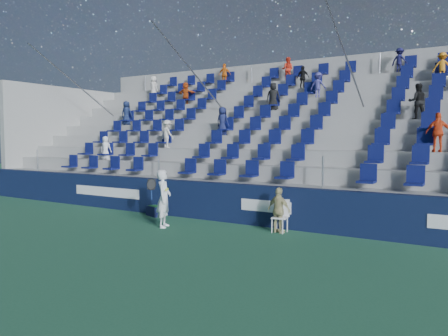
% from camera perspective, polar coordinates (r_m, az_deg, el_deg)
% --- Properties ---
extents(ground, '(70.00, 70.00, 0.00)m').
position_cam_1_polar(ground, '(11.24, -8.42, -9.50)').
color(ground, '#2D6947').
rests_on(ground, ground).
extents(sponsor_wall, '(24.00, 0.32, 1.20)m').
position_cam_1_polar(sponsor_wall, '(13.65, 0.05, -4.49)').
color(sponsor_wall, '#0F1839').
rests_on(sponsor_wall, ground).
extents(grandstand, '(24.00, 8.17, 6.63)m').
position_cam_1_polar(grandstand, '(18.06, 8.45, 2.44)').
color(grandstand, '#969691').
rests_on(grandstand, ground).
extents(tennis_player, '(0.71, 0.73, 1.69)m').
position_cam_1_polar(tennis_player, '(12.87, -7.88, -3.95)').
color(tennis_player, white).
rests_on(tennis_player, ground).
extents(line_judge_chair, '(0.46, 0.47, 0.91)m').
position_cam_1_polar(line_judge_chair, '(12.25, 7.46, -5.91)').
color(line_judge_chair, white).
rests_on(line_judge_chair, ground).
extents(line_judge, '(0.79, 0.47, 1.25)m').
position_cam_1_polar(line_judge, '(12.10, 7.19, -5.50)').
color(line_judge, tan).
rests_on(line_judge, ground).
extents(ball_bin, '(0.70, 0.58, 0.34)m').
position_cam_1_polar(ball_bin, '(14.82, -8.96, -5.49)').
color(ball_bin, black).
rests_on(ball_bin, ground).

